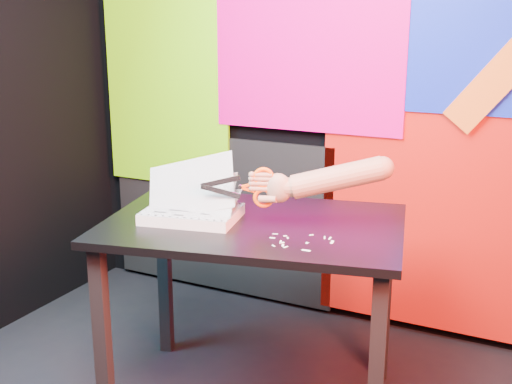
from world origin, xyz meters
The scene contains 7 objects.
room centered at (0.00, 0.00, 1.35)m, with size 3.01×3.01×2.71m.
backdrop centered at (0.06, 1.46, 0.96)m, with size 2.88×0.05×2.08m.
work_table centered at (-0.11, 0.62, 0.65)m, with size 1.22×0.95×0.75m.
printout_stack centered at (-0.33, 0.54, 0.78)m, with size 0.41×0.31×0.26m.
scissors centered at (-0.08, 0.59, 0.89)m, with size 0.25×0.10×0.15m.
hand_forearm centered at (0.15, 0.68, 0.93)m, with size 0.47×0.22×0.18m.
paper_clippings centered at (0.13, 0.49, 0.75)m, with size 0.22×0.17×0.00m.
Camera 1 is at (0.90, -1.40, 1.48)m, focal length 45.00 mm.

